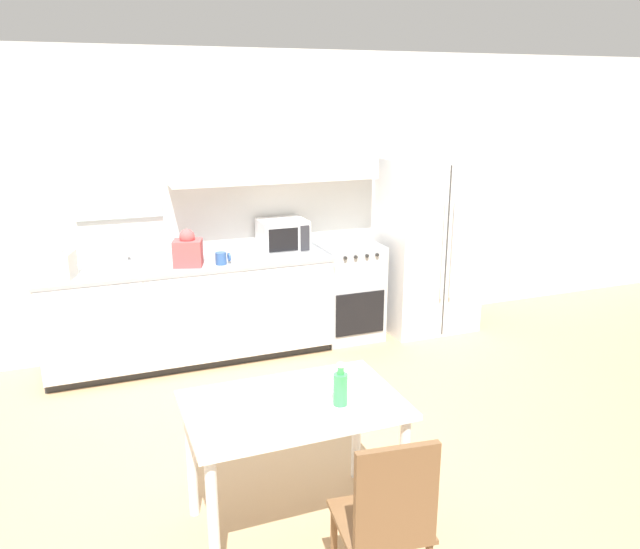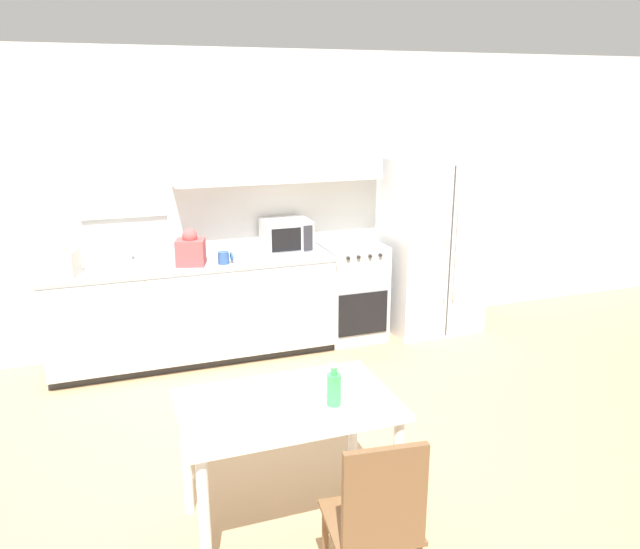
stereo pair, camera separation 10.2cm
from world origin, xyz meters
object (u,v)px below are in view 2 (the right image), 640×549
(dining_chair_near, at_px, (378,517))
(drink_bottle, at_px, (334,388))
(oven_range, at_px, (351,291))
(coffee_mug, at_px, (225,258))
(microwave, at_px, (286,235))
(dining_table, at_px, (288,422))
(refrigerator, at_px, (432,246))

(dining_chair_near, xyz_separation_m, drink_bottle, (0.04, 0.63, 0.32))
(oven_range, distance_m, coffee_mug, 1.37)
(microwave, bearing_deg, drink_bottle, -101.60)
(oven_range, distance_m, dining_chair_near, 3.47)
(oven_range, height_order, dining_chair_near, oven_range)
(coffee_mug, height_order, dining_table, coffee_mug)
(coffee_mug, relative_size, dining_table, 0.12)
(oven_range, relative_size, drink_bottle, 4.01)
(microwave, xyz_separation_m, dining_chair_near, (-0.59, -3.32, -0.52))
(oven_range, distance_m, refrigerator, 0.94)
(dining_table, relative_size, dining_chair_near, 1.22)
(dining_table, height_order, drink_bottle, drink_bottle)
(refrigerator, xyz_separation_m, dining_chair_near, (-2.07, -3.20, -0.32))
(oven_range, bearing_deg, dining_table, -119.28)
(drink_bottle, bearing_deg, dining_table, 154.46)
(dining_table, bearing_deg, microwave, 73.32)
(refrigerator, bearing_deg, dining_table, -132.49)
(coffee_mug, bearing_deg, drink_bottle, -88.07)
(microwave, xyz_separation_m, coffee_mug, (-0.63, -0.27, -0.09))
(microwave, distance_m, dining_chair_near, 3.41)
(refrigerator, xyz_separation_m, coffee_mug, (-2.11, -0.14, 0.10))
(refrigerator, relative_size, microwave, 4.02)
(microwave, relative_size, dining_table, 0.38)
(drink_bottle, bearing_deg, microwave, 78.40)
(oven_range, distance_m, dining_table, 2.88)
(microwave, xyz_separation_m, drink_bottle, (-0.55, -2.69, -0.20))
(oven_range, bearing_deg, microwave, 172.90)
(refrigerator, xyz_separation_m, microwave, (-1.48, 0.12, 0.19))
(oven_range, height_order, drink_bottle, drink_bottle)
(refrigerator, distance_m, drink_bottle, 3.27)
(microwave, height_order, coffee_mug, microwave)
(dining_table, xyz_separation_m, dining_chair_near, (0.19, -0.74, -0.10))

